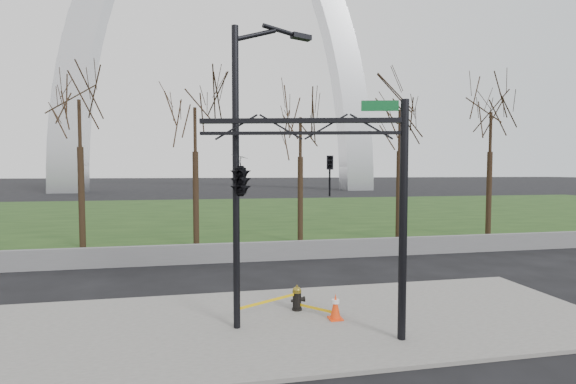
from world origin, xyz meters
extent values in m
plane|color=black|center=(0.00, 0.00, 0.00)|extent=(500.00, 500.00, 0.00)
cube|color=slate|center=(0.00, 0.00, 0.05)|extent=(18.00, 6.00, 0.10)
cube|color=#1B3613|center=(0.00, 30.00, 0.03)|extent=(120.00, 40.00, 0.06)
cube|color=#59595B|center=(0.00, 8.00, 0.45)|extent=(60.00, 0.30, 0.90)
cylinder|color=black|center=(0.35, 0.83, 0.13)|extent=(0.31, 0.31, 0.05)
cylinder|color=black|center=(0.35, 0.83, 0.37)|extent=(0.23, 0.23, 0.54)
cylinder|color=black|center=(0.54, 0.84, 0.42)|extent=(0.19, 0.15, 0.14)
cylinder|color=black|center=(0.22, 0.82, 0.39)|extent=(0.09, 0.09, 0.09)
cylinder|color=olive|center=(0.35, 0.83, 0.66)|extent=(0.27, 0.27, 0.05)
ellipsoid|color=olive|center=(0.35, 0.83, 0.71)|extent=(0.25, 0.25, 0.19)
cylinder|color=olive|center=(0.35, 0.83, 0.82)|extent=(0.05, 0.05, 0.07)
cube|color=#FA3B0D|center=(1.26, -0.11, 0.12)|extent=(0.38, 0.38, 0.04)
cone|color=#FA3B0D|center=(1.26, -0.11, 0.48)|extent=(0.29, 0.29, 0.69)
cylinder|color=white|center=(1.26, -0.11, 0.61)|extent=(0.22, 0.22, 0.10)
cylinder|color=black|center=(-1.50, -0.19, 4.00)|extent=(0.18, 0.18, 8.00)
cylinder|color=black|center=(-0.98, 0.00, 7.85)|extent=(1.23, 0.53, 0.56)
cylinder|color=black|center=(-0.18, 0.28, 8.10)|extent=(1.18, 0.51, 0.22)
cube|color=black|center=(0.39, 0.48, 8.05)|extent=(0.64, 0.41, 0.14)
cylinder|color=black|center=(2.48, -1.68, 3.00)|extent=(0.20, 0.20, 6.00)
cube|color=black|center=(0.04, -1.12, 5.50)|extent=(4.90, 1.24, 0.12)
cube|color=black|center=(0.04, -1.12, 5.20)|extent=(4.89, 1.20, 0.08)
cube|color=#0C5926|center=(1.89, -1.55, 5.85)|extent=(0.89, 0.24, 0.25)
imported|color=black|center=(0.72, -1.28, 4.15)|extent=(0.20, 0.23, 1.00)
imported|color=black|center=(-1.42, -0.78, 4.15)|extent=(1.07, 2.54, 1.00)
cube|color=#E1B10B|center=(-0.57, 0.32, 0.60)|extent=(1.86, 1.02, 0.08)
cube|color=#E1B10B|center=(0.81, 0.36, 0.28)|extent=(0.91, 0.94, 0.08)
camera|label=1|loc=(-2.13, -10.68, 4.27)|focal=24.87mm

